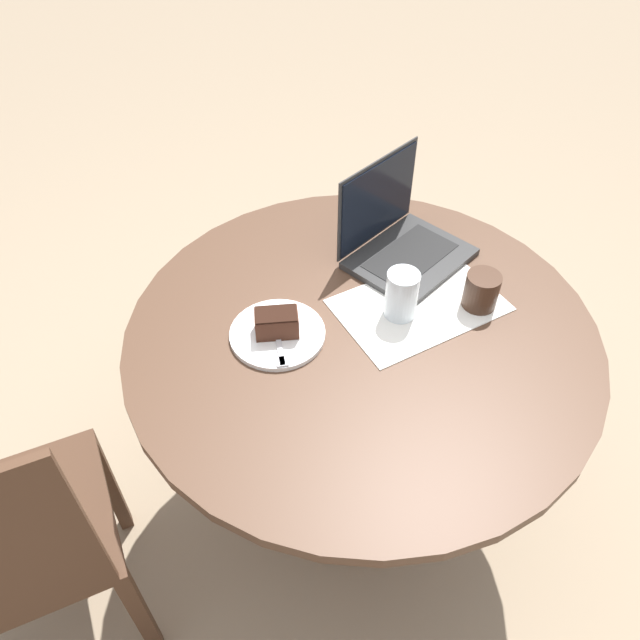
% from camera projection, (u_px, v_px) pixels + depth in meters
% --- Properties ---
extents(ground_plane, '(12.00, 12.00, 0.00)m').
position_uv_depth(ground_plane, '(351.00, 492.00, 1.99)').
color(ground_plane, gray).
extents(dining_table, '(1.11, 1.11, 0.75)m').
position_uv_depth(dining_table, '(359.00, 372.00, 1.57)').
color(dining_table, '#4C3323').
rests_on(dining_table, ground_plane).
extents(chair, '(0.58, 0.58, 0.95)m').
position_uv_depth(chair, '(15.00, 555.00, 1.35)').
color(chair, '#472D1E').
rests_on(chair, ground_plane).
extents(paper_document, '(0.47, 0.41, 0.00)m').
position_uv_depth(paper_document, '(419.00, 305.00, 1.51)').
color(paper_document, white).
rests_on(paper_document, dining_table).
extents(plate, '(0.22, 0.22, 0.01)m').
position_uv_depth(plate, '(277.00, 334.00, 1.44)').
color(plate, white).
rests_on(plate, dining_table).
extents(cake_slice, '(0.11, 0.11, 0.06)m').
position_uv_depth(cake_slice, '(277.00, 323.00, 1.41)').
color(cake_slice, '#472619').
rests_on(cake_slice, plate).
extents(fork, '(0.14, 0.13, 0.00)m').
position_uv_depth(fork, '(279.00, 344.00, 1.40)').
color(fork, silver).
rests_on(fork, plate).
extents(coffee_glass, '(0.08, 0.08, 0.09)m').
position_uv_depth(coffee_glass, '(481.00, 291.00, 1.48)').
color(coffee_glass, '#3D2619').
rests_on(coffee_glass, dining_table).
extents(water_glass, '(0.08, 0.08, 0.12)m').
position_uv_depth(water_glass, '(402.00, 295.00, 1.45)').
color(water_glass, silver).
rests_on(water_glass, dining_table).
extents(laptop, '(0.34, 0.29, 0.25)m').
position_uv_depth(laptop, '(401.00, 242.00, 1.61)').
color(laptop, '#2D2D2D').
rests_on(laptop, dining_table).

